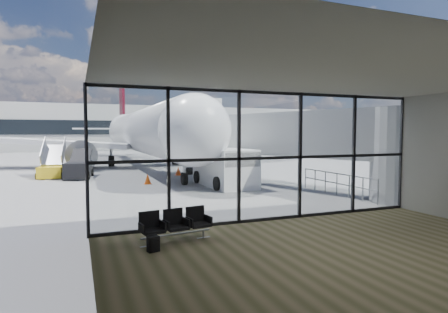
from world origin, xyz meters
TOP-DOWN VIEW (x-y plane):
  - ground at (0.00, 40.00)m, footprint 220.00×220.00m
  - lounge_shell at (0.00, -4.80)m, footprint 12.02×8.01m
  - glass_curtain_wall at (0.00, 0.00)m, footprint 12.10×0.12m
  - jet_bridge at (4.90, 7.07)m, footprint 8.00×16.50m
  - apron_railing at (5.60, 3.50)m, footprint 0.06×5.46m
  - far_terminal at (-0.59, 61.97)m, footprint 80.00×12.20m
  - tree_5 at (-15.00, 72.00)m, footprint 6.27×6.27m
  - seating_row at (-3.72, -1.25)m, footprint 2.05×0.84m
  - backpack at (-4.47, -2.01)m, footprint 0.34×0.33m
  - airliner at (-0.35, 25.19)m, footprint 34.62×40.02m
  - service_van at (1.69, 8.54)m, footprint 2.56×5.02m
  - belt_loader at (-6.19, 15.69)m, footprint 2.05×4.33m
  - mobile_stairs at (-7.89, 16.77)m, footprint 1.94×3.29m
  - traffic_cone_a at (0.54, 14.90)m, footprint 0.45×0.45m
  - traffic_cone_b at (-2.35, 10.98)m, footprint 0.43×0.43m

SIDE VIEW (x-z plane):
  - ground at x=0.00m, z-range 0.00..0.00m
  - backpack at x=-4.47m, z-range -0.01..0.44m
  - traffic_cone_b at x=-2.35m, z-range -0.02..0.60m
  - traffic_cone_a at x=0.54m, z-range -0.02..0.62m
  - seating_row at x=-3.72m, z-range 0.05..0.96m
  - mobile_stairs at x=-7.89m, z-range -0.58..1.64m
  - belt_loader at x=-6.19m, z-range -0.31..1.60m
  - apron_railing at x=5.60m, z-range 0.16..1.27m
  - service_van at x=1.69m, z-range 0.03..2.18m
  - glass_curtain_wall at x=0.00m, z-range 0.00..4.50m
  - lounge_shell at x=0.00m, z-range 0.40..4.91m
  - jet_bridge at x=4.90m, z-range 0.59..4.92m
  - airliner at x=-0.35m, z-range -2.01..8.30m
  - far_terminal at x=-0.59m, z-range -1.29..9.71m
  - tree_5 at x=-15.00m, z-range 1.36..10.39m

